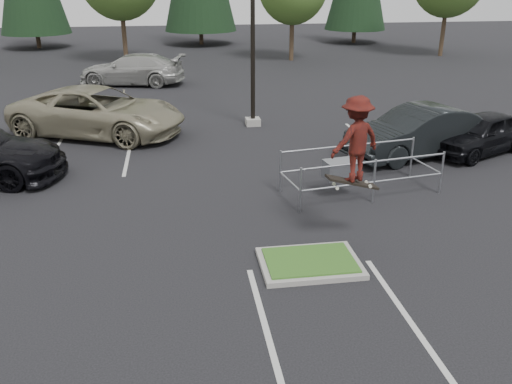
{
  "coord_description": "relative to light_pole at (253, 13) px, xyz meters",
  "views": [
    {
      "loc": [
        -2.77,
        -10.22,
        6.04
      ],
      "look_at": [
        -0.98,
        1.5,
        1.22
      ],
      "focal_mm": 38.0,
      "sensor_mm": 36.0,
      "label": 1
    }
  ],
  "objects": [
    {
      "name": "car_r_black",
      "position": [
        7.5,
        -5.0,
        -3.82
      ],
      "size": [
        4.65,
        3.39,
        1.47
      ],
      "primitive_type": "imported",
      "rotation": [
        0.0,
        0.0,
        5.15
      ],
      "color": "black",
      "rests_on": "ground"
    },
    {
      "name": "car_r_charc",
      "position": [
        5.09,
        -5.0,
        -3.69
      ],
      "size": [
        5.59,
        3.27,
        1.74
      ],
      "primitive_type": "imported",
      "rotation": [
        0.0,
        0.0,
        5.0
      ],
      "color": "black",
      "rests_on": "ground"
    },
    {
      "name": "car_far_silver",
      "position": [
        -5.5,
        10.0,
        -3.69
      ],
      "size": [
        6.39,
        3.79,
        1.74
      ],
      "primitive_type": "imported",
      "rotation": [
        0.0,
        0.0,
        4.47
      ],
      "color": "#B0B0AA",
      "rests_on": "ground"
    },
    {
      "name": "light_pole",
      "position": [
        0.0,
        0.0,
        0.0
      ],
      "size": [
        0.7,
        0.6,
        10.12
      ],
      "color": "gray",
      "rests_on": "ground"
    },
    {
      "name": "ground",
      "position": [
        -0.5,
        -12.0,
        -4.56
      ],
      "size": [
        120.0,
        120.0,
        0.0
      ],
      "primitive_type": "plane",
      "color": "black",
      "rests_on": "ground"
    },
    {
      "name": "car_l_tan",
      "position": [
        -6.35,
        -0.5,
        -3.61
      ],
      "size": [
        7.53,
        5.67,
        1.9
      ],
      "primitive_type": "imported",
      "rotation": [
        0.0,
        0.0,
        1.15
      ],
      "color": "gray",
      "rests_on": "ground"
    },
    {
      "name": "stall_lines",
      "position": [
        -1.85,
        -5.98,
        -4.56
      ],
      "size": [
        22.62,
        17.6,
        0.01
      ],
      "color": "beige",
      "rests_on": "ground"
    },
    {
      "name": "skateboarder",
      "position": [
        0.7,
        -11.0,
        -2.0
      ],
      "size": [
        1.45,
        1.15,
        2.22
      ],
      "rotation": [
        0.0,
        0.0,
        3.52
      ],
      "color": "black",
      "rests_on": "ground"
    },
    {
      "name": "grass_median",
      "position": [
        -0.5,
        -12.0,
        -4.48
      ],
      "size": [
        2.2,
        1.6,
        0.16
      ],
      "color": "gray",
      "rests_on": "ground"
    },
    {
      "name": "cart_corral",
      "position": [
        1.5,
        -8.08,
        -3.76
      ],
      "size": [
        4.69,
        2.31,
        1.27
      ],
      "rotation": [
        0.0,
        0.0,
        0.16
      ],
      "color": "#95979E",
      "rests_on": "ground"
    }
  ]
}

